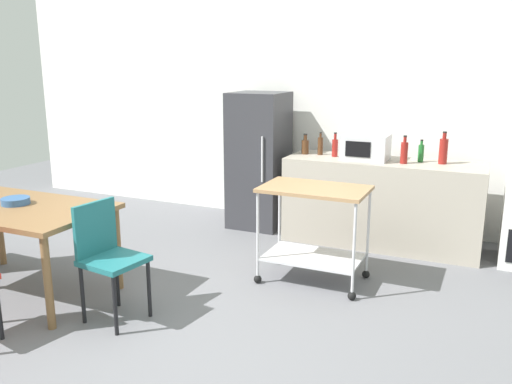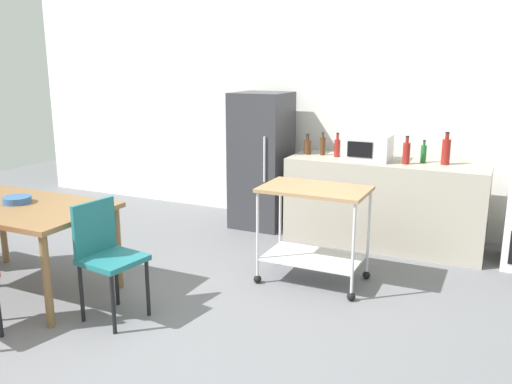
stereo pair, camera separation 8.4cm
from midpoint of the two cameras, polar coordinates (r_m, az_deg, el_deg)
ground_plane at (r=3.96m, az=-9.27°, el=-15.06°), size 12.00×12.00×0.00m
back_wall at (r=6.39m, az=6.36°, el=9.69°), size 8.40×0.12×2.90m
kitchen_counter at (r=5.76m, az=12.77°, el=-1.14°), size 2.00×0.64×0.90m
dining_table at (r=4.82m, az=-24.50°, el=-2.27°), size 1.50×0.90×0.75m
chair_teal at (r=4.15m, az=-16.02°, el=-6.21°), size 0.45×0.45×0.89m
refrigerator at (r=6.21m, az=-0.08°, el=3.37°), size 0.60×0.63×1.55m
kitchen_cart at (r=4.66m, az=5.65°, el=-2.81°), size 0.91×0.57×0.85m
bottle_vinegar at (r=5.91m, az=4.83°, el=4.86°), size 0.08×0.08×0.22m
bottle_wine at (r=5.88m, az=6.42°, el=4.93°), size 0.06×0.06×0.25m
bottle_soy_sauce at (r=5.78m, az=7.95°, el=4.73°), size 0.06×0.06×0.26m
microwave at (r=5.66m, az=11.12°, el=4.69°), size 0.46×0.35×0.26m
bottle_soda at (r=5.52m, az=15.00°, el=4.11°), size 0.07×0.07×0.28m
bottle_olive_oil at (r=5.66m, az=16.67°, el=4.01°), size 0.06×0.06×0.23m
bottle_hot_sauce at (r=5.62m, az=18.82°, el=4.19°), size 0.08×0.08×0.32m
fruit_bowl at (r=4.85m, az=-24.57°, el=-0.87°), size 0.23×0.23×0.05m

